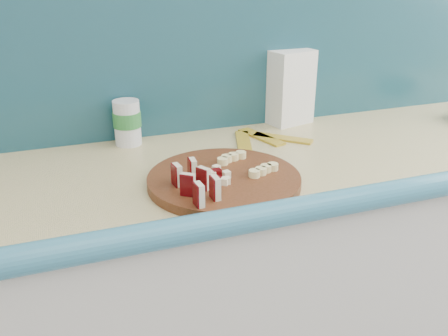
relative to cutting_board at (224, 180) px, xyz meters
name	(u,v)px	position (x,y,z in m)	size (l,w,h in m)	color
kitchen_counter	(349,274)	(0.48, 0.12, -0.46)	(2.20, 0.63, 0.91)	silver
backsplash	(321,41)	(0.48, 0.41, 0.24)	(2.20, 0.02, 0.50)	teal
cutting_board	(224,180)	(0.00, 0.00, 0.00)	(0.37, 0.37, 0.02)	#40220D
apple_wedges	(195,181)	(-0.09, -0.06, 0.04)	(0.09, 0.17, 0.05)	beige
apple_chunks	(217,175)	(-0.02, -0.01, 0.02)	(0.06, 0.06, 0.02)	#FEF2CB
banana_slices	(247,164)	(0.07, 0.03, 0.02)	(0.13, 0.15, 0.02)	#EEDE91
flour_bag	(289,87)	(0.36, 0.38, 0.11)	(0.14, 0.10, 0.23)	white
canister	(127,122)	(-0.17, 0.35, 0.06)	(0.08, 0.08, 0.13)	silver
banana_peel	(263,139)	(0.21, 0.25, -0.01)	(0.24, 0.20, 0.01)	gold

